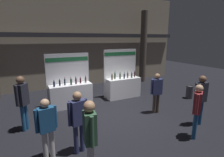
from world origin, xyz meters
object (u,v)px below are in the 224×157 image
Objects in this scene: exhibitor_booth_0 at (71,93)px; visitor_5 at (78,117)px; trash_bin at (189,92)px; visitor_1 at (157,90)px; visitor_6 at (197,107)px; visitor_3 at (22,98)px; visitor_7 at (201,96)px; visitor_8 at (47,125)px; exhibitor_booth_1 at (123,85)px; visitor_0 at (90,134)px.

exhibitor_booth_0 is 3.44m from visitor_5.
trash_bin is 0.39× the size of visitor_1.
visitor_5 is at bearing 130.12° from visitor_6.
visitor_3 reaches higher than visitor_7.
exhibitor_booth_0 is 1.39× the size of visitor_5.
visitor_1 reaches higher than trash_bin.
visitor_1 is (-2.73, -0.63, 0.66)m from trash_bin.
visitor_1 is at bearing -167.08° from trash_bin.
visitor_7 is (4.19, -0.39, 0.05)m from visitor_5.
visitor_8 is (-0.76, 0.08, -0.07)m from visitor_5.
exhibitor_booth_1 is at bearing -147.54° from visitor_5.
exhibitor_booth_1 reaches higher than visitor_8.
visitor_8 is at bearing 131.66° from visitor_6.
exhibitor_booth_0 reaches higher than visitor_6.
visitor_6 is (2.77, -4.25, 0.39)m from exhibitor_booth_0.
visitor_1 is at bearing 50.11° from visitor_6.
visitor_7 reaches higher than visitor_6.
visitor_3 is at bearing 159.45° from visitor_7.
visitor_6 reaches higher than visitor_8.
visitor_0 reaches higher than visitor_6.
visitor_1 is at bearing -61.42° from visitor_3.
visitor_0 is (-3.35, -4.44, 0.45)m from exhibitor_booth_1.
exhibitor_booth_0 is 5.09m from visitor_6.
exhibitor_booth_0 is 4.42m from visitor_0.
exhibitor_booth_1 reaches higher than visitor_5.
exhibitor_booth_1 reaches higher than visitor_3.
visitor_1 is 0.97× the size of visitor_5.
visitor_5 is 0.77m from visitor_8.
visitor_0 is at bearing -118.25° from visitor_3.
visitor_0 reaches higher than visitor_8.
trash_bin is 0.36× the size of visitor_7.
visitor_8 is at bearing -140.56° from exhibitor_booth_1.
trash_bin is (5.67, -1.64, -0.29)m from exhibitor_booth_0.
exhibitor_booth_0 is at bearing -14.32° from visitor_3.
exhibitor_booth_1 is 5.57m from visitor_0.
visitor_7 is (3.60, -3.75, 0.46)m from exhibitor_booth_0.
trash_bin is 0.41× the size of visitor_8.
visitor_6 is (0.04, -4.34, 0.38)m from exhibitor_booth_1.
visitor_7 reaches higher than trash_bin.
visitor_6 is (-0.17, -1.99, 0.02)m from visitor_1.
visitor_6 is at bearing 99.24° from visitor_0.
visitor_1 is 4.42m from visitor_8.
exhibitor_booth_1 reaches higher than visitor_7.
visitor_7 is (0.87, -3.83, 0.45)m from exhibitor_booth_1.
visitor_3 is at bearing -85.25° from visitor_8.
exhibitor_booth_1 is 1.45× the size of visitor_5.
visitor_3 is 1.08× the size of visitor_5.
visitor_0 is 1.06× the size of visitor_6.
exhibitor_booth_1 is 1.38× the size of visitor_7.
exhibitor_booth_0 is at bearing -178.26° from exhibitor_booth_1.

